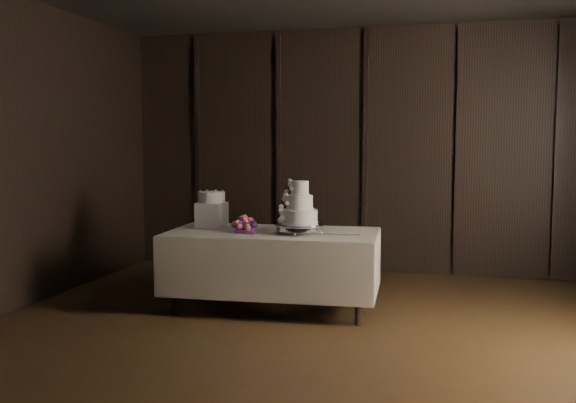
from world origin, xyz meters
The scene contains 8 objects.
room centered at (0.00, 0.00, 1.50)m, with size 6.08×7.08×3.08m.
display_table centered at (-0.62, 1.44, 0.42)m, with size 2.04×1.14×0.76m.
cake_stand centered at (-0.34, 1.38, 0.81)m, with size 0.48×0.48×0.09m, color silver.
wedding_cake centered at (-0.37, 1.37, 1.01)m, with size 0.39×0.33×0.40m.
bouquet centered at (-0.87, 1.36, 0.83)m, with size 0.30×0.40×0.19m, color #CA5066, non-canonical shape.
box_pedestal centered at (-1.28, 1.56, 0.89)m, with size 0.26×0.26×0.25m, color white.
small_cake centered at (-1.28, 1.56, 1.06)m, with size 0.27×0.27×0.11m, color white.
cake_knife centered at (0.01, 1.35, 0.77)m, with size 0.37×0.02×0.01m, color silver.
Camera 1 is at (1.00, -4.40, 1.61)m, focal length 40.00 mm.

